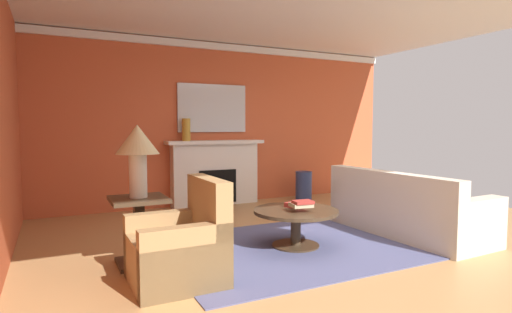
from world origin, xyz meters
The scene contains 17 objects.
ground_plane centered at (0.00, 0.00, 0.00)m, with size 8.60×8.60×0.00m, color tan.
wall_fireplace centered at (0.00, 2.97, 1.48)m, with size 7.21×0.12×2.96m, color #C65633.
ceiling_panel centered at (0.00, 0.30, 2.99)m, with size 7.21×6.41×0.06m, color white.
crown_moulding centered at (0.00, 2.89, 2.88)m, with size 7.21×0.08×0.12m, color white.
area_rug centered at (-0.32, -0.15, 0.01)m, with size 3.07×2.29×0.01m, color #4C517A.
fireplace centered at (-0.23, 2.75, 0.56)m, with size 1.80×0.35×1.18m.
mantel_mirror centered at (-0.23, 2.88, 1.76)m, with size 1.31×0.04×0.87m, color silver.
sofa centered at (1.29, -0.30, 0.30)m, with size 0.97×2.13×0.85m.
armchair_near_window centered at (-1.85, -0.61, 0.31)m, with size 0.80×0.80×0.95m.
coffee_table centered at (-0.32, -0.15, 0.34)m, with size 1.00×1.00×0.45m.
side_table centered at (-2.10, 0.06, 0.40)m, with size 0.56×0.56×0.70m.
table_lamp centered at (-2.10, 0.06, 1.22)m, with size 0.44×0.44×0.75m.
vase_mantel_left centered at (-0.78, 2.71, 1.37)m, with size 0.15×0.15×0.39m, color #B7892D.
vase_tall_corner centered at (1.49, 2.46, 0.28)m, with size 0.32×0.32×0.56m, color navy.
book_red_cover centered at (-0.23, 0.00, 0.48)m, with size 0.25×0.17×0.06m, color maroon.
book_art_folio centered at (-0.33, -0.28, 0.53)m, with size 0.24×0.20×0.04m, color tan.
book_small_novel centered at (-0.32, -0.31, 0.56)m, with size 0.22×0.16×0.04m, color maroon.
Camera 1 is at (-2.88, -4.23, 1.43)m, focal length 28.84 mm.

